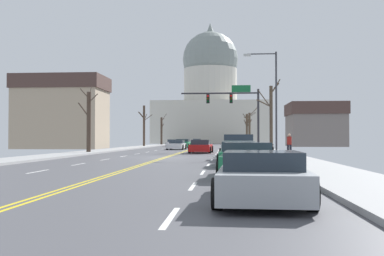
% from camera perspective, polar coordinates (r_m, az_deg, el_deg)
% --- Properties ---
extents(ground, '(20.00, 180.00, 0.20)m').
position_cam_1_polar(ground, '(32.46, -3.46, -3.74)').
color(ground, '#49494E').
extents(signal_gantry, '(7.91, 0.41, 6.61)m').
position_cam_1_polar(signal_gantry, '(45.46, 5.63, 3.04)').
color(signal_gantry, '#28282D').
rests_on(signal_gantry, ground).
extents(street_lamp_right, '(2.53, 0.24, 7.83)m').
position_cam_1_polar(street_lamp_right, '(34.56, 10.11, 4.38)').
color(street_lamp_right, '#333338').
rests_on(street_lamp_right, ground).
extents(capitol_building, '(28.75, 18.63, 31.54)m').
position_cam_1_polar(capitol_building, '(117.15, 2.35, 3.79)').
color(capitol_building, beige).
rests_on(capitol_building, ground).
extents(sedan_near_00, '(2.21, 4.71, 1.24)m').
position_cam_1_polar(sedan_near_00, '(42.28, 1.16, -2.40)').
color(sedan_near_00, '#B71414').
rests_on(sedan_near_00, ground).
extents(sedan_near_01, '(2.09, 4.58, 1.27)m').
position_cam_1_polar(sedan_near_01, '(35.09, 5.55, -2.61)').
color(sedan_near_01, navy).
rests_on(sedan_near_01, ground).
extents(pickup_truck_near_02, '(2.44, 5.58, 1.65)m').
position_cam_1_polar(pickup_truck_near_02, '(29.20, 5.95, -2.59)').
color(pickup_truck_near_02, '#ADB2B7').
rests_on(pickup_truck_near_02, ground).
extents(sedan_near_03, '(2.15, 4.47, 1.23)m').
position_cam_1_polar(sedan_near_03, '(22.96, 5.93, -3.40)').
color(sedan_near_03, '#1E7247').
rests_on(sedan_near_03, ground).
extents(sedan_near_04, '(2.19, 4.48, 1.27)m').
position_cam_1_polar(sedan_near_04, '(16.33, 7.03, -4.17)').
color(sedan_near_04, '#1E7247').
rests_on(sedan_near_04, ground).
extents(sedan_near_05, '(2.20, 4.62, 1.14)m').
position_cam_1_polar(sedan_near_05, '(10.33, 8.85, -6.16)').
color(sedan_near_05, '#9EA3A8').
rests_on(sedan_near_05, ground).
extents(sedan_oncoming_00, '(2.17, 4.31, 1.15)m').
position_cam_1_polar(sedan_oncoming_00, '(54.19, -1.97, -2.18)').
color(sedan_oncoming_00, silver).
rests_on(sedan_oncoming_00, ground).
extents(sedan_oncoming_01, '(2.16, 4.36, 1.24)m').
position_cam_1_polar(sedan_oncoming_01, '(64.06, -1.17, -2.00)').
color(sedan_oncoming_01, '#1E7247').
rests_on(sedan_oncoming_01, ground).
extents(sedan_oncoming_02, '(2.12, 4.74, 1.14)m').
position_cam_1_polar(sedan_oncoming_02, '(77.41, -2.49, -1.90)').
color(sedan_oncoming_02, silver).
rests_on(sedan_oncoming_02, ground).
extents(sedan_oncoming_03, '(2.06, 4.70, 1.21)m').
position_cam_1_polar(sedan_oncoming_03, '(89.19, 0.62, -1.80)').
color(sedan_oncoming_03, silver).
rests_on(sedan_oncoming_03, ground).
extents(flank_building_00, '(11.52, 7.19, 9.55)m').
position_cam_1_polar(flank_building_00, '(61.54, -16.26, 1.97)').
color(flank_building_00, tan).
rests_on(flank_building_00, ground).
extents(flank_building_01, '(8.92, 9.78, 7.15)m').
position_cam_1_polar(flank_building_01, '(76.91, 15.41, 0.44)').
color(flank_building_01, slate).
rests_on(flank_building_01, ground).
extents(bare_tree_00, '(1.88, 0.77, 5.89)m').
position_cam_1_polar(bare_tree_00, '(35.63, 10.02, 1.33)').
color(bare_tree_00, '#4C3D2D').
rests_on(bare_tree_00, ground).
extents(bare_tree_01, '(1.28, 1.60, 5.95)m').
position_cam_1_polar(bare_tree_01, '(86.00, -3.90, -0.32)').
color(bare_tree_01, '#423328').
rests_on(bare_tree_01, ground).
extents(bare_tree_02, '(2.37, 1.42, 6.04)m').
position_cam_1_polar(bare_tree_02, '(70.09, 7.33, 0.01)').
color(bare_tree_02, '#4C3D2D').
rests_on(bare_tree_02, ground).
extents(bare_tree_03, '(1.93, 2.01, 6.15)m').
position_cam_1_polar(bare_tree_03, '(42.12, -13.03, 0.95)').
color(bare_tree_03, '#423328').
rests_on(bare_tree_03, ground).
extents(bare_tree_04, '(1.40, 2.51, 5.81)m').
position_cam_1_polar(bare_tree_04, '(80.90, 7.01, -0.07)').
color(bare_tree_04, '#4C3D2D').
rests_on(bare_tree_04, ground).
extents(bare_tree_05, '(2.38, 2.67, 6.51)m').
position_cam_1_polar(bare_tree_05, '(71.23, -6.13, 0.39)').
color(bare_tree_05, '#423328').
rests_on(bare_tree_05, ground).
extents(pedestrian_00, '(0.35, 0.34, 1.60)m').
position_cam_1_polar(pedestrian_00, '(33.75, 12.29, -1.91)').
color(pedestrian_00, black).
rests_on(pedestrian_00, ground).
extents(bicycle_parked, '(0.12, 1.77, 0.85)m').
position_cam_1_polar(bicycle_parked, '(32.59, 10.20, -2.89)').
color(bicycle_parked, black).
rests_on(bicycle_parked, ground).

